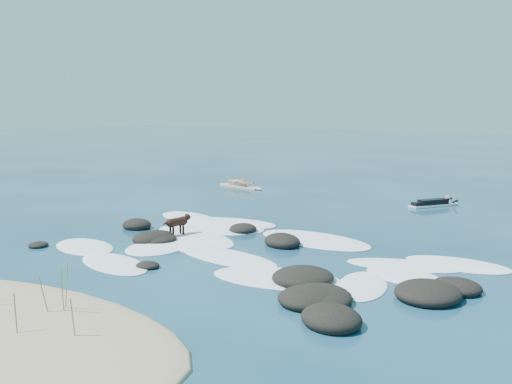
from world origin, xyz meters
The scene contains 7 objects.
ground centered at (0.00, 0.00, 0.00)m, with size 160.00×160.00×0.00m, color #0A2642.
dune_grass centered at (0.03, -8.00, 0.59)m, with size 4.11×1.69×1.11m.
reef_rocks centered at (2.90, -2.21, 0.11)m, with size 12.62×7.30×0.50m.
breaking_foam centered at (0.48, -0.31, 0.01)m, with size 13.07×8.27×0.12m.
standing_surfer_rig centered at (-6.46, 9.96, 0.69)m, with size 3.05×1.01×1.74m.
paddling_surfer_rig centered at (3.54, 9.58, 0.14)m, with size 1.76×2.20×0.42m.
dog centered at (-1.93, -0.43, 0.48)m, with size 0.45×1.13×0.73m.
Camera 1 is at (9.69, -14.29, 4.16)m, focal length 40.00 mm.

